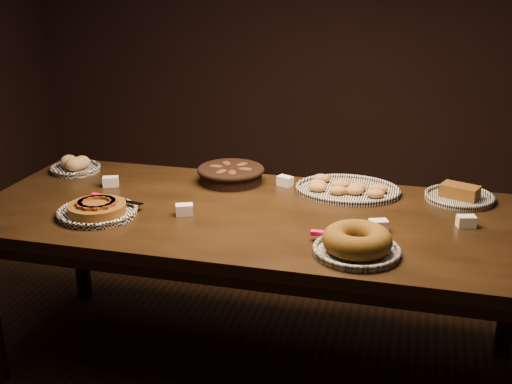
% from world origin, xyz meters
% --- Properties ---
extents(ground, '(5.00, 5.00, 0.00)m').
position_xyz_m(ground, '(0.00, 0.00, 0.00)').
color(ground, black).
rests_on(ground, ground).
extents(buffet_table, '(2.40, 1.00, 0.75)m').
position_xyz_m(buffet_table, '(0.00, 0.00, 0.68)').
color(buffet_table, black).
rests_on(buffet_table, ground).
extents(apple_tart_plate, '(0.33, 0.33, 0.06)m').
position_xyz_m(apple_tart_plate, '(-0.63, -0.20, 0.77)').
color(apple_tart_plate, white).
rests_on(apple_tart_plate, buffet_table).
extents(madeleine_platter, '(0.47, 0.38, 0.05)m').
position_xyz_m(madeleine_platter, '(0.32, 0.33, 0.77)').
color(madeleine_platter, black).
rests_on(madeleine_platter, buffet_table).
extents(bundt_cake_plate, '(0.34, 0.31, 0.10)m').
position_xyz_m(bundt_cake_plate, '(0.44, -0.30, 0.79)').
color(bundt_cake_plate, black).
rests_on(bundt_cake_plate, buffet_table).
extents(croissant_basket, '(0.32, 0.32, 0.08)m').
position_xyz_m(croissant_basket, '(-0.22, 0.34, 0.80)').
color(croissant_basket, black).
rests_on(croissant_basket, buffet_table).
extents(bread_roll_plate, '(0.25, 0.25, 0.08)m').
position_xyz_m(bread_roll_plate, '(-1.02, 0.31, 0.78)').
color(bread_roll_plate, white).
rests_on(bread_roll_plate, buffet_table).
extents(loaf_plate, '(0.30, 0.30, 0.07)m').
position_xyz_m(loaf_plate, '(0.81, 0.36, 0.77)').
color(loaf_plate, black).
rests_on(loaf_plate, buffet_table).
extents(tent_cards, '(1.65, 0.53, 0.04)m').
position_xyz_m(tent_cards, '(0.06, 0.08, 0.77)').
color(tent_cards, white).
rests_on(tent_cards, buffet_table).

